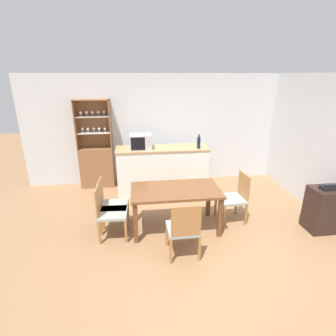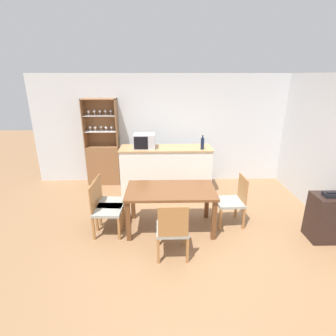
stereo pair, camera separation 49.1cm
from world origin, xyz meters
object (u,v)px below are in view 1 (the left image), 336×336
Objects in this scene: dining_table at (175,194)px; side_cabinet at (325,209)px; display_cabinet at (97,161)px; dining_chair_head_near at (183,229)px; dining_chair_side_left_far at (111,205)px; telephone at (329,187)px; microwave at (141,142)px; wine_bottle at (199,143)px; dining_chair_side_left_near at (110,212)px; dining_chair_side_right_far at (234,198)px.

dining_table is 2.53m from side_cabinet.
display_cabinet reaches higher than side_cabinet.
display_cabinet is at bearing 118.09° from dining_chair_head_near.
dining_chair_side_left_far reaches higher than telephone.
dining_table is at bearing 89.44° from dining_chair_head_near.
side_cabinet is at bearing 28.17° from telephone.
microwave is 1.51× the size of wine_bottle.
dining_chair_side_left_near reaches higher than telephone.
microwave is 1.90× the size of telephone.
display_cabinet is 2.41m from wine_bottle.
dining_chair_side_left_far is (0.46, -1.94, -0.17)m from display_cabinet.
dining_chair_head_near reaches higher than dining_table.
dining_chair_side_left_near and dining_chair_side_right_far have the same top height.
telephone is (3.52, -0.28, 0.35)m from dining_chair_side_left_near.
dining_table is at bearing -117.19° from wine_bottle.
dining_chair_side_right_far is at bearing -73.67° from wine_bottle.
dining_chair_head_near is 1.00× the size of dining_chair_side_right_far.
dining_chair_side_right_far is (1.08, 0.12, -0.19)m from dining_table.
side_cabinet is (3.00, -1.89, -0.80)m from microwave.
dining_chair_side_left_far is 1.00× the size of dining_chair_side_right_far.
dining_chair_head_near is 2.94× the size of wine_bottle.
side_cabinet is (2.49, -0.37, -0.25)m from dining_table.
dining_chair_side_right_far is 1.17× the size of side_cabinet.
dining_chair_side_left_far is (0.00, 0.25, 0.00)m from dining_chair_side_left_near.
dining_chair_head_near is (1.08, -0.63, 0.00)m from dining_chair_side_left_near.
dining_chair_side_left_far is at bearing 140.37° from dining_chair_head_near.
display_cabinet is at bearing 148.84° from side_cabinet.
side_cabinet is 0.42m from telephone.
dining_chair_side_left_far is 2.30m from wine_bottle.
dining_chair_head_near is at bearing -171.41° from side_cabinet.
display_cabinet is 2.27× the size of dining_chair_side_right_far.
dining_chair_head_near is at bearing -108.42° from wine_bottle.
side_cabinet is at bearing -8.53° from dining_table.
wine_bottle is (0.71, 1.38, 0.52)m from dining_table.
dining_table is 1.66× the size of dining_chair_head_near.
dining_chair_side_right_far is 1.95× the size of microwave.
display_cabinet is 4.44× the size of microwave.
dining_chair_head_near is 1.39m from dining_chair_side_right_far.
dining_chair_head_near is 1.17× the size of side_cabinet.
dining_table is at bearing -53.28° from display_cabinet.
dining_chair_side_left_near is 1.17× the size of side_cabinet.
dining_chair_side_left_far and dining_chair_side_right_far have the same top height.
dining_chair_side_left_near is 1.00× the size of dining_chair_head_near.
display_cabinet is 4.72m from side_cabinet.
wine_bottle is at bearing 70.99° from dining_chair_head_near.
microwave is (-0.51, 2.27, 0.73)m from dining_chair_head_near.
display_cabinet is 1.37× the size of dining_table.
dining_chair_head_near reaches higher than telephone.
microwave is at bearing 173.74° from wine_bottle.
side_cabinet is (3.57, -0.50, -0.06)m from dining_chair_side_left_far.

